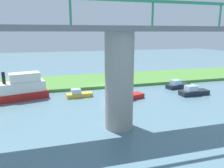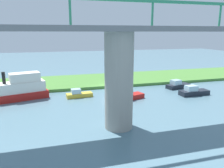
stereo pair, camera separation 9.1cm
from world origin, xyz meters
The scene contains 11 objects.
ground_plane centered at (0.00, 0.00, 0.00)m, with size 160.00×160.00×0.00m, color slate.
grassy_bank centered at (0.00, -6.00, 0.25)m, with size 80.00×12.00×0.50m, color #4C8438.
bridge_pylon centered at (3.12, 15.90, 4.85)m, with size 2.85×2.85×9.70m, color #9E998E.
bridge_span centered at (3.12, 15.89, 10.20)m, with size 60.65×4.30×3.25m.
person_on_bank centered at (-2.21, -1.62, 1.20)m, with size 0.44×0.44×1.39m.
mooring_post centered at (-3.75, -1.13, 0.87)m, with size 0.20×0.20×0.74m, color brown.
skiff_small centered at (14.06, 2.50, 1.57)m, with size 8.73×4.79×4.24m.
motorboat_red centered at (-11.90, 2.94, 0.54)m, with size 4.75×2.61×1.50m.
riverboat_paddlewheel centered at (5.68, 3.78, 0.46)m, with size 3.99×1.66×1.30m.
pontoon_yellow centered at (-1.24, 6.96, 0.54)m, with size 4.77×2.83×1.50m.
motorboat_white centered at (-11.82, 7.57, 0.56)m, with size 4.73×1.79×1.56m.
Camera 2 is at (9.64, 36.37, 9.64)m, focal length 35.56 mm.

